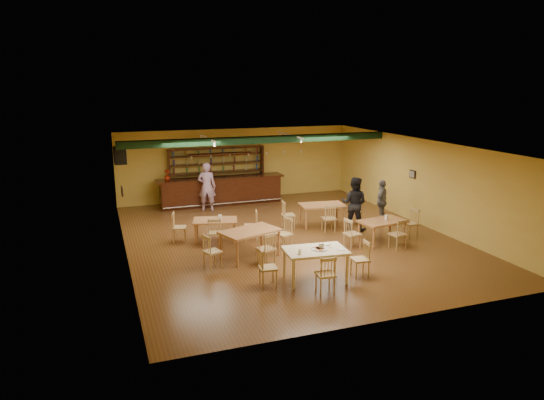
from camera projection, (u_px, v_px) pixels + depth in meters
name	position (u px, v px, depth m)	size (l,w,h in m)	color
floor	(288.00, 238.00, 15.93)	(12.00, 12.00, 0.00)	brown
ceiling_beam	(260.00, 140.00, 17.84)	(10.00, 0.30, 0.25)	black
track_rail_left	(207.00, 138.00, 17.78)	(0.05, 2.50, 0.05)	white
track_rail_right	(290.00, 135.00, 18.83)	(0.05, 2.50, 0.05)	white
ac_unit	(120.00, 155.00, 17.67)	(0.34, 0.70, 0.48)	white
picture_left	(122.00, 191.00, 14.83)	(0.04, 0.34, 0.28)	black
picture_right	(413.00, 174.00, 17.63)	(0.04, 0.34, 0.28)	black
bar_counter	(221.00, 191.00, 20.22)	(5.20, 0.85, 1.13)	#33130A
back_bar_hutch	(217.00, 174.00, 20.67)	(4.02, 0.40, 2.28)	#33130A
poinsettia	(167.00, 175.00, 19.34)	(0.24, 0.24, 0.43)	maroon
dining_table_a	(215.00, 230.00, 15.62)	(1.36, 0.82, 0.68)	#996336
dining_table_b	(322.00, 215.00, 17.24)	(1.52, 0.91, 0.76)	#996336
dining_table_c	(250.00, 244.00, 14.07)	(1.62, 0.97, 0.81)	#996336
dining_table_d	(382.00, 231.00, 15.40)	(1.43, 0.86, 0.72)	#996336
near_table	(315.00, 265.00, 12.42)	(1.54, 0.99, 0.82)	beige
pizza_tray	(319.00, 249.00, 12.36)	(0.40, 0.40, 0.01)	silver
parmesan_shaker	(300.00, 252.00, 12.00)	(0.07, 0.07, 0.11)	#EAE5C6
napkin_stack	(326.00, 245.00, 12.65)	(0.20, 0.15, 0.03)	white
pizza_server	(325.00, 247.00, 12.46)	(0.32, 0.09, 0.00)	silver
side_plate	(341.00, 249.00, 12.32)	(0.22, 0.22, 0.01)	white
patron_bar	(207.00, 187.00, 19.13)	(0.70, 0.46, 1.91)	#974FAC
patron_right_a	(354.00, 204.00, 16.65)	(0.88, 0.69, 1.82)	black
patron_right_b	(382.00, 201.00, 17.53)	(0.91, 0.38, 1.55)	slate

